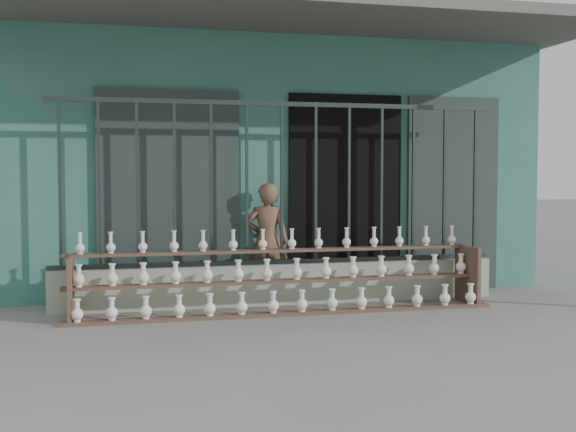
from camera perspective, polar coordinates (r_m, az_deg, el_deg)
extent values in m
plane|color=slate|center=(6.88, 1.98, -8.82)|extent=(60.00, 60.00, 0.00)
cube|color=#336D5E|center=(10.93, -4.08, 4.12)|extent=(7.00, 5.00, 3.20)
cube|color=black|center=(8.74, 4.48, 1.69)|extent=(1.40, 0.12, 2.40)
cube|color=#222E2C|center=(8.29, -9.38, 1.57)|extent=(1.60, 0.08, 2.40)
cube|color=#222E2C|center=(9.23, 12.85, 1.71)|extent=(1.20, 0.08, 2.40)
cube|color=#59544C|center=(8.07, -0.35, 15.50)|extent=(7.40, 2.00, 0.12)
cube|color=#A1B197|center=(8.08, -0.50, -5.37)|extent=(5.00, 0.20, 0.45)
cube|color=#283330|center=(7.80, -17.59, 2.46)|extent=(0.03, 0.03, 1.80)
cube|color=#283330|center=(7.78, -14.71, 2.50)|extent=(0.03, 0.03, 1.80)
cube|color=#283330|center=(7.79, -11.82, 2.54)|extent=(0.03, 0.03, 1.80)
cube|color=#283330|center=(7.81, -8.94, 2.57)|extent=(0.03, 0.03, 1.80)
cube|color=#283330|center=(7.85, -6.09, 2.60)|extent=(0.03, 0.03, 1.80)
cube|color=#283330|center=(7.91, -3.27, 2.62)|extent=(0.03, 0.03, 1.80)
cube|color=#283330|center=(7.99, -0.51, 2.63)|extent=(0.03, 0.03, 1.80)
cube|color=#283330|center=(8.09, 2.20, 2.63)|extent=(0.03, 0.03, 1.80)
cube|color=#283330|center=(8.20, 4.84, 2.63)|extent=(0.03, 0.03, 1.80)
cube|color=#283330|center=(8.33, 7.40, 2.63)|extent=(0.03, 0.03, 1.80)
cube|color=#283330|center=(8.48, 9.87, 2.62)|extent=(0.03, 0.03, 1.80)
cube|color=#283330|center=(8.65, 12.25, 2.61)|extent=(0.03, 0.03, 1.80)
cube|color=#283330|center=(8.82, 14.55, 2.59)|extent=(0.03, 0.03, 1.80)
cube|color=#283330|center=(8.03, -0.51, 8.85)|extent=(5.00, 0.04, 0.05)
cube|color=#283330|center=(8.05, -0.50, -3.61)|extent=(5.00, 0.04, 0.05)
cube|color=brown|center=(7.47, -0.03, -7.72)|extent=(4.50, 0.18, 0.03)
cube|color=brown|center=(7.66, -0.47, -5.17)|extent=(4.50, 0.18, 0.03)
cube|color=brown|center=(7.87, -0.89, -2.75)|extent=(4.50, 0.18, 0.03)
cube|color=brown|center=(7.48, -16.80, -5.49)|extent=(0.04, 0.55, 0.64)
cube|color=brown|center=(8.41, 13.99, -4.48)|extent=(0.04, 0.55, 0.64)
imported|color=brown|center=(8.31, -1.63, -2.01)|extent=(0.56, 0.44, 1.35)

